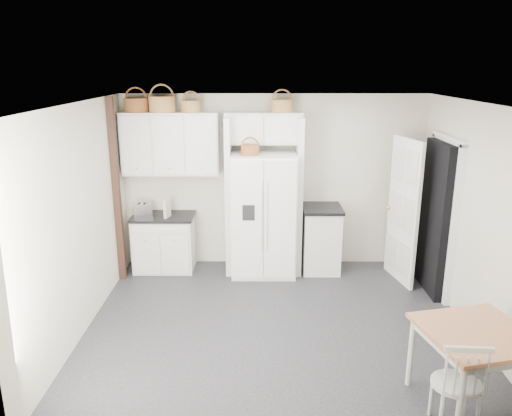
{
  "coord_description": "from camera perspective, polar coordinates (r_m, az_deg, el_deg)",
  "views": [
    {
      "loc": [
        -0.23,
        -5.36,
        2.99
      ],
      "look_at": [
        -0.26,
        0.4,
        1.34
      ],
      "focal_mm": 35.0,
      "sensor_mm": 36.0,
      "label": 1
    }
  ],
  "objects": [
    {
      "name": "floor",
      "position": [
        6.15,
        2.44,
        -13.15
      ],
      "size": [
        4.5,
        4.5,
        0.0
      ],
      "primitive_type": "plane",
      "color": "black",
      "rests_on": "ground"
    },
    {
      "name": "ceiling",
      "position": [
        5.38,
        2.77,
        11.8
      ],
      "size": [
        4.5,
        4.5,
        0.0
      ],
      "primitive_type": "plane",
      "color": "white",
      "rests_on": "wall_back"
    },
    {
      "name": "wall_back",
      "position": [
        7.56,
        2.0,
        3.06
      ],
      "size": [
        4.5,
        0.0,
        4.5
      ],
      "primitive_type": "plane",
      "rotation": [
        1.57,
        0.0,
        0.0
      ],
      "color": "silver",
      "rests_on": "floor"
    },
    {
      "name": "wall_left",
      "position": [
        5.97,
        -19.52,
        -1.4
      ],
      "size": [
        0.0,
        4.0,
        4.0
      ],
      "primitive_type": "plane",
      "rotation": [
        1.57,
        0.0,
        1.57
      ],
      "color": "silver",
      "rests_on": "floor"
    },
    {
      "name": "wall_right",
      "position": [
        6.15,
        24.06,
        -1.41
      ],
      "size": [
        0.0,
        4.0,
        4.0
      ],
      "primitive_type": "plane",
      "rotation": [
        1.57,
        0.0,
        -1.57
      ],
      "color": "silver",
      "rests_on": "floor"
    },
    {
      "name": "refrigerator",
      "position": [
        7.28,
        0.88,
        -0.74
      ],
      "size": [
        0.92,
        0.74,
        1.79
      ],
      "primitive_type": "cube",
      "color": "white",
      "rests_on": "floor"
    },
    {
      "name": "base_cab_left",
      "position": [
        7.65,
        -10.43,
        -4.02
      ],
      "size": [
        0.88,
        0.55,
        0.81
      ],
      "primitive_type": "cube",
      "color": "silver",
      "rests_on": "floor"
    },
    {
      "name": "base_cab_right",
      "position": [
        7.56,
        7.4,
        -3.61
      ],
      "size": [
        0.54,
        0.64,
        0.94
      ],
      "primitive_type": "cube",
      "color": "silver",
      "rests_on": "floor"
    },
    {
      "name": "dining_table",
      "position": [
        5.09,
        23.53,
        -16.45
      ],
      "size": [
        1.08,
        1.08,
        0.75
      ],
      "primitive_type": "cube",
      "rotation": [
        0.0,
        0.0,
        0.22
      ],
      "color": "#AC653C",
      "rests_on": "floor"
    },
    {
      "name": "windsor_chair",
      "position": [
        4.73,
        21.91,
        -18.15
      ],
      "size": [
        0.44,
        0.4,
        0.85
      ],
      "primitive_type": "cube",
      "rotation": [
        0.0,
        0.0,
        -0.06
      ],
      "color": "silver",
      "rests_on": "floor"
    },
    {
      "name": "counter_left",
      "position": [
        7.52,
        -10.59,
        -0.98
      ],
      "size": [
        0.91,
        0.59,
        0.04
      ],
      "primitive_type": "cube",
      "color": "black",
      "rests_on": "base_cab_left"
    },
    {
      "name": "counter_right",
      "position": [
        7.41,
        7.53,
        -0.01
      ],
      "size": [
        0.58,
        0.69,
        0.04
      ],
      "primitive_type": "cube",
      "color": "black",
      "rests_on": "base_cab_right"
    },
    {
      "name": "toaster",
      "position": [
        7.55,
        -12.85,
        -0.16
      ],
      "size": [
        0.3,
        0.23,
        0.18
      ],
      "primitive_type": "cube",
      "rotation": [
        0.0,
        0.0,
        0.33
      ],
      "color": "silver",
      "rests_on": "counter_left"
    },
    {
      "name": "cookbook_red",
      "position": [
        7.4,
        -10.34,
        -0.2
      ],
      "size": [
        0.07,
        0.15,
        0.22
      ],
      "primitive_type": "cube",
      "rotation": [
        0.0,
        0.0,
        0.23
      ],
      "color": "maroon",
      "rests_on": "counter_left"
    },
    {
      "name": "cookbook_cream",
      "position": [
        7.39,
        -10.12,
        -0.04
      ],
      "size": [
        0.08,
        0.18,
        0.27
      ],
      "primitive_type": "cube",
      "rotation": [
        0.0,
        0.0,
        -0.25
      ],
      "color": "beige",
      "rests_on": "counter_left"
    },
    {
      "name": "basket_upper_a",
      "position": [
        7.42,
        -13.51,
        11.36
      ],
      "size": [
        0.34,
        0.34,
        0.19
      ],
      "primitive_type": "cylinder",
      "color": "#583015",
      "rests_on": "upper_cabinet"
    },
    {
      "name": "basket_upper_b",
      "position": [
        7.34,
        -10.68,
        11.58
      ],
      "size": [
        0.38,
        0.38,
        0.22
      ],
      "primitive_type": "cylinder",
      "color": "#915B33",
      "rests_on": "upper_cabinet"
    },
    {
      "name": "basket_upper_c",
      "position": [
        7.28,
        -7.44,
        11.46
      ],
      "size": [
        0.28,
        0.28,
        0.16
      ],
      "primitive_type": "cylinder",
      "color": "#915B33",
      "rests_on": "upper_cabinet"
    },
    {
      "name": "basket_bridge_b",
      "position": [
        7.22,
        2.98,
        11.6
      ],
      "size": [
        0.31,
        0.31,
        0.18
      ],
      "primitive_type": "cylinder",
      "color": "#915B33",
      "rests_on": "bridge_cabinet"
    },
    {
      "name": "basket_fridge_a",
      "position": [
        6.97,
        -0.69,
        6.62
      ],
      "size": [
        0.26,
        0.26,
        0.14
      ],
      "primitive_type": "cylinder",
      "color": "#583015",
      "rests_on": "refrigerator"
    },
    {
      "name": "upper_cabinet",
      "position": [
        7.38,
        -9.73,
        7.27
      ],
      "size": [
        1.4,
        0.34,
        0.9
      ],
      "primitive_type": "cube",
      "color": "silver",
      "rests_on": "wall_back"
    },
    {
      "name": "bridge_cabinet",
      "position": [
        7.24,
        0.9,
        9.13
      ],
      "size": [
        1.12,
        0.34,
        0.45
      ],
      "primitive_type": "cube",
      "color": "silver",
      "rests_on": "wall_back"
    },
    {
      "name": "fridge_panel_left",
      "position": [
        7.31,
        -3.12,
        1.39
      ],
      "size": [
        0.08,
        0.6,
        2.3
      ],
      "primitive_type": "cube",
      "color": "silver",
      "rests_on": "floor"
    },
    {
      "name": "fridge_panel_right",
      "position": [
        7.32,
        4.87,
        1.38
      ],
      "size": [
        0.08,
        0.6,
        2.3
      ],
      "primitive_type": "cube",
      "color": "silver",
      "rests_on": "floor"
    },
    {
      "name": "trim_post",
      "position": [
        7.2,
        -15.65,
        1.8
      ],
      "size": [
        0.09,
        0.09,
        2.6
      ],
      "primitive_type": "cube",
      "color": "black",
      "rests_on": "floor"
    },
    {
      "name": "doorway_void",
      "position": [
        7.08,
        19.99,
        -1.13
      ],
      "size": [
        0.18,
        0.85,
        2.05
      ],
      "primitive_type": "cube",
      "color": "black",
      "rests_on": "floor"
    },
    {
      "name": "door_slab",
      "position": [
        7.27,
        16.46,
        -0.37
      ],
      "size": [
        0.21,
        0.79,
        2.05
      ],
      "primitive_type": "cube",
      "rotation": [
        0.0,
        0.0,
        -1.36
      ],
      "color": "white",
      "rests_on": "floor"
    }
  ]
}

